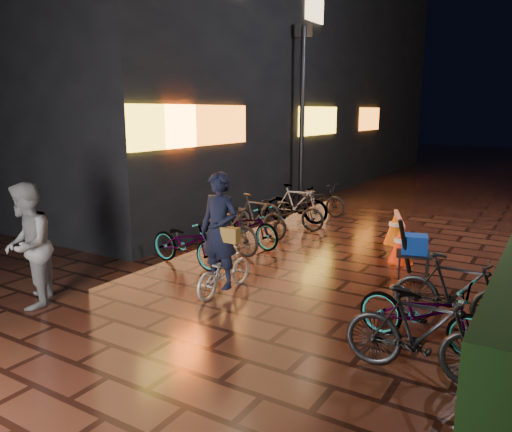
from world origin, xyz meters
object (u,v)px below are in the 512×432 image
Objects in this scene: cart_assembly at (414,247)px; bystander_person at (27,245)px; cyclist at (222,249)px; traffic_barrier at (398,235)px.

bystander_person is at bearing -136.51° from cart_assembly.
cyclist is (2.15, 1.96, -0.21)m from bystander_person.
cart_assembly is (0.68, -1.47, 0.19)m from traffic_barrier.
traffic_barrier is at bearing 114.82° from cart_assembly.
bystander_person is at bearing -137.75° from cyclist.
cart_assembly is (4.59, 4.36, -0.38)m from bystander_person.
bystander_person is 0.96× the size of cyclist.
bystander_person is 6.34m from cart_assembly.
cyclist reaches higher than traffic_barrier.
bystander_person is 1.01× the size of traffic_barrier.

